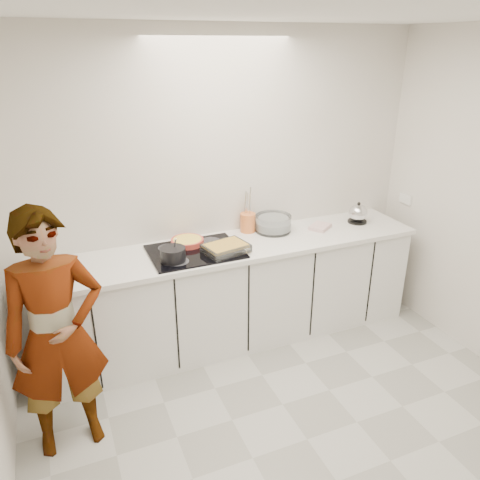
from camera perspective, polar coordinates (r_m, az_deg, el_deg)
name	(u,v)px	position (r m, az deg, el deg)	size (l,w,h in m)	color
floor	(307,439)	(3.43, 8.19, -22.92)	(3.60, 3.20, 0.00)	#BAB9B2
ceiling	(339,7)	(2.41, 12.01, 26.06)	(3.60, 3.20, 0.00)	white
wall_back	(221,189)	(4.01, -2.38, 6.23)	(3.60, 0.00, 2.60)	silver
base_cabinets	(235,295)	(4.08, -0.60, -6.71)	(3.20, 0.58, 0.87)	white
countertop	(235,247)	(3.87, -0.63, -0.85)	(3.24, 0.64, 0.04)	white
hob	(195,252)	(3.74, -5.49, -1.41)	(0.72, 0.54, 0.01)	black
tart_dish	(187,241)	(3.86, -6.44, -0.14)	(0.34, 0.34, 0.04)	#C63E32
saucepan	(173,254)	(3.56, -8.17, -1.74)	(0.22, 0.22, 0.18)	black
baking_dish	(226,248)	(3.69, -1.73, -0.94)	(0.38, 0.31, 0.06)	silver
mixing_bowl	(273,224)	(4.13, 4.08, 1.96)	(0.41, 0.41, 0.15)	silver
tea_towel	(320,227)	(4.26, 9.73, 1.60)	(0.20, 0.15, 0.03)	white
kettle	(358,214)	(4.45, 14.18, 3.11)	(0.22, 0.22, 0.20)	black
utensil_crock	(248,223)	(4.11, 0.96, 2.15)	(0.13, 0.13, 0.17)	orange
cook	(57,336)	(3.09, -21.43, -10.81)	(0.60, 0.39, 1.63)	white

